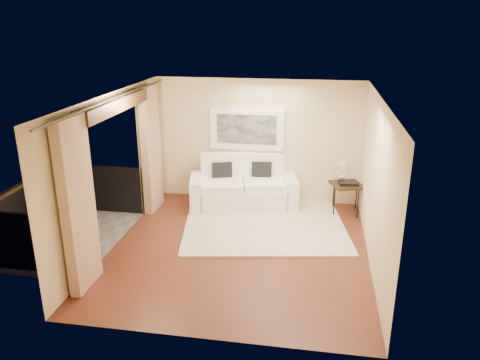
% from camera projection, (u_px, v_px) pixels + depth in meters
% --- Properties ---
extents(floor, '(5.00, 5.00, 0.00)m').
position_uv_depth(floor, '(239.00, 249.00, 8.34)').
color(floor, brown).
rests_on(floor, ground).
extents(room_shell, '(5.00, 6.40, 5.00)m').
position_uv_depth(room_shell, '(114.00, 105.00, 7.84)').
color(room_shell, white).
rests_on(room_shell, ground).
extents(balcony, '(1.81, 2.60, 1.17)m').
position_uv_depth(balcony, '(66.00, 227.00, 8.80)').
color(balcony, '#605B56').
rests_on(balcony, ground).
extents(curtains, '(0.16, 4.80, 2.64)m').
position_uv_depth(curtains, '(121.00, 172.00, 8.23)').
color(curtains, tan).
rests_on(curtains, ground).
extents(artwork, '(1.62, 0.07, 0.92)m').
position_uv_depth(artwork, '(247.00, 129.00, 10.14)').
color(artwork, white).
rests_on(artwork, room_shell).
extents(rug, '(3.53, 3.21, 0.04)m').
position_uv_depth(rug, '(264.00, 224.00, 9.31)').
color(rug, beige).
rests_on(rug, floor).
extents(sofa, '(2.43, 1.43, 1.09)m').
position_uv_depth(sofa, '(243.00, 188.00, 10.21)').
color(sofa, white).
rests_on(sofa, floor).
extents(side_table, '(0.76, 0.76, 0.65)m').
position_uv_depth(side_table, '(346.00, 186.00, 9.71)').
color(side_table, '#321E10').
rests_on(side_table, floor).
extents(tray, '(0.42, 0.33, 0.05)m').
position_uv_depth(tray, '(348.00, 183.00, 9.66)').
color(tray, black).
rests_on(tray, side_table).
extents(orchid, '(0.30, 0.30, 0.48)m').
position_uv_depth(orchid, '(342.00, 170.00, 9.76)').
color(orchid, white).
rests_on(orchid, side_table).
extents(bistro_table, '(0.86, 0.86, 0.81)m').
position_uv_depth(bistro_table, '(56.00, 196.00, 8.80)').
color(bistro_table, '#321E10').
rests_on(bistro_table, balcony).
extents(balcony_chair_far, '(0.41, 0.42, 0.90)m').
position_uv_depth(balcony_chair_far, '(69.00, 192.00, 9.59)').
color(balcony_chair_far, '#321E10').
rests_on(balcony_chair_far, balcony).
extents(balcony_chair_near, '(0.47, 0.47, 1.00)m').
position_uv_depth(balcony_chair_near, '(52.00, 205.00, 8.78)').
color(balcony_chair_near, '#321E10').
rests_on(balcony_chair_near, balcony).
extents(ice_bucket, '(0.18, 0.18, 0.20)m').
position_uv_depth(ice_bucket, '(52.00, 185.00, 8.86)').
color(ice_bucket, white).
rests_on(ice_bucket, bistro_table).
extents(candle, '(0.06, 0.06, 0.07)m').
position_uv_depth(candle, '(62.00, 188.00, 8.87)').
color(candle, red).
rests_on(candle, bistro_table).
extents(vase, '(0.04, 0.04, 0.18)m').
position_uv_depth(vase, '(52.00, 191.00, 8.59)').
color(vase, white).
rests_on(vase, bistro_table).
extents(glass_a, '(0.06, 0.06, 0.12)m').
position_uv_depth(glass_a, '(57.00, 191.00, 8.66)').
color(glass_a, silver).
rests_on(glass_a, bistro_table).
extents(glass_b, '(0.06, 0.06, 0.12)m').
position_uv_depth(glass_b, '(64.00, 189.00, 8.76)').
color(glass_b, silver).
rests_on(glass_b, bistro_table).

